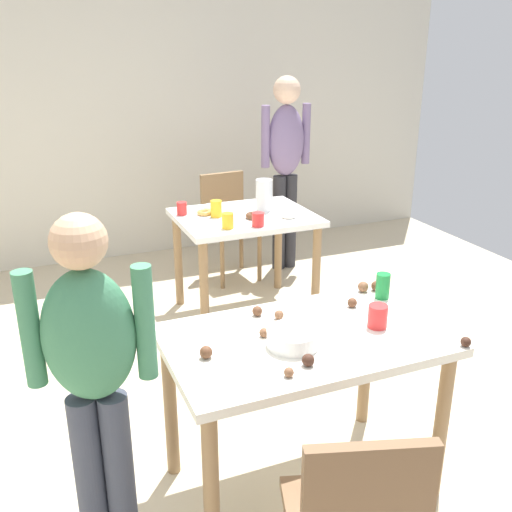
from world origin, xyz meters
The scene contains 31 objects.
ground_plane centered at (0.00, 0.00, 0.00)m, with size 6.40×6.40×0.00m, color beige.
wall_back centered at (0.00, 3.20, 1.30)m, with size 6.40×0.10×2.60m, color beige.
dining_table_near centered at (0.13, -0.17, 0.64)m, with size 1.15×0.70×0.75m.
dining_table_far centered at (0.55, 1.59, 0.63)m, with size 0.94×0.76×0.75m.
chair_far_table centered at (0.68, 2.32, 0.50)m, with size 0.44×0.44×0.87m.
person_girl_near centered at (-0.73, -0.21, 0.82)m, with size 0.45×0.27×1.38m.
person_adult_far centered at (1.20, 2.31, 0.99)m, with size 0.45×0.22×1.64m.
mixing_bowl centered at (0.04, -0.23, 0.78)m, with size 0.21×0.21×0.07m, color white.
soda_can centered at (0.64, 0.03, 0.81)m, with size 0.07×0.07×0.12m, color #198438.
fork_near centered at (0.25, 0.07, 0.75)m, with size 0.17×0.02×0.01m, color silver.
cup_near_0 centered at (0.45, -0.22, 0.80)m, with size 0.08×0.08×0.10m, color red.
cake_ball_0 centered at (0.45, -0.01, 0.77)m, with size 0.04×0.04×0.04m, color brown.
cake_ball_1 centered at (-0.07, -0.43, 0.77)m, with size 0.04×0.04×0.04m, color brown.
cake_ball_2 centered at (0.02, 0.08, 0.77)m, with size 0.05×0.05×0.05m, color brown.
cake_ball_3 centered at (0.03, -0.39, 0.77)m, with size 0.05×0.05×0.05m, color #3D2319.
cake_ball_4 centered at (-0.03, -0.12, 0.77)m, with size 0.04×0.04×0.04m, color brown.
cake_ball_5 centered at (0.66, 0.11, 0.77)m, with size 0.05×0.05×0.05m, color brown.
cake_ball_6 centered at (0.59, 0.12, 0.78)m, with size 0.05×0.05×0.05m, color brown.
cake_ball_7 centered at (0.09, 0.01, 0.77)m, with size 0.04×0.04×0.04m, color brown.
cake_ball_8 centered at (-0.31, -0.19, 0.78)m, with size 0.05×0.05×0.05m, color brown.
cake_ball_9 centered at (0.68, -0.50, 0.77)m, with size 0.04×0.04×0.04m, color #3D2319.
pitcher_far centered at (0.72, 1.64, 0.86)m, with size 0.12×0.12×0.23m, color white.
cup_far_0 centered at (0.14, 1.75, 0.80)m, with size 0.07×0.07×0.09m, color red.
cup_far_1 centered at (0.33, 1.33, 0.80)m, with size 0.08×0.08×0.10m, color yellow.
cup_far_2 centered at (0.53, 1.30, 0.80)m, with size 0.08×0.08×0.09m, color red.
cup_far_3 centered at (0.35, 1.62, 0.81)m, with size 0.08×0.08×0.11m, color yellow.
donut_far_0 centered at (0.58, 1.47, 0.77)m, with size 0.13×0.13×0.04m, color brown.
donut_far_1 centered at (0.80, 1.40, 0.77)m, with size 0.10×0.10×0.03m, color white.
donut_far_2 centered at (0.29, 1.69, 0.77)m, with size 0.11×0.11×0.03m, color gold.
donut_far_3 centered at (0.78, 1.77, 0.77)m, with size 0.11×0.11×0.03m, color gold.
donut_far_4 centered at (0.37, 1.78, 0.77)m, with size 0.14×0.14×0.04m, color white.
Camera 1 is at (-0.87, -2.06, 1.89)m, focal length 40.62 mm.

